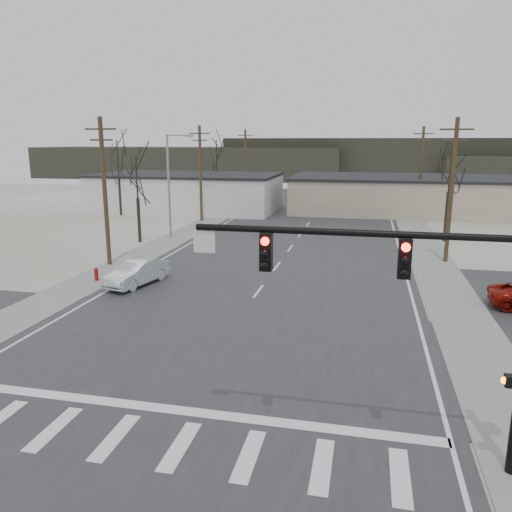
{
  "coord_description": "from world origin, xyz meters",
  "views": [
    {
      "loc": [
        5.82,
        -18.72,
        8.45
      ],
      "look_at": [
        0.32,
        5.93,
        2.6
      ],
      "focal_mm": 35.0,
      "sensor_mm": 36.0,
      "label": 1
    }
  ],
  "objects_px": {
    "traffic_signal_mast": "(448,297)",
    "car_far_b": "(298,193)",
    "sedan_crossing": "(137,272)",
    "car_far_a": "(332,208)",
    "fire_hydrant": "(96,274)"
  },
  "relations": [
    {
      "from": "traffic_signal_mast",
      "to": "sedan_crossing",
      "type": "height_order",
      "value": "traffic_signal_mast"
    },
    {
      "from": "sedan_crossing",
      "to": "car_far_a",
      "type": "distance_m",
      "value": 33.19
    },
    {
      "from": "car_far_a",
      "to": "sedan_crossing",
      "type": "bearing_deg",
      "value": 96.27
    },
    {
      "from": "fire_hydrant",
      "to": "car_far_a",
      "type": "distance_m",
      "value": 33.88
    },
    {
      "from": "sedan_crossing",
      "to": "car_far_b",
      "type": "relative_size",
      "value": 1.1
    },
    {
      "from": "traffic_signal_mast",
      "to": "car_far_a",
      "type": "relative_size",
      "value": 1.8
    },
    {
      "from": "fire_hydrant",
      "to": "car_far_a",
      "type": "height_order",
      "value": "car_far_a"
    },
    {
      "from": "sedan_crossing",
      "to": "car_far_a",
      "type": "height_order",
      "value": "sedan_crossing"
    },
    {
      "from": "sedan_crossing",
      "to": "car_far_a",
      "type": "bearing_deg",
      "value": 87.33
    },
    {
      "from": "car_far_a",
      "to": "car_far_b",
      "type": "bearing_deg",
      "value": -47.22
    },
    {
      "from": "sedan_crossing",
      "to": "car_far_b",
      "type": "height_order",
      "value": "sedan_crossing"
    },
    {
      "from": "fire_hydrant",
      "to": "car_far_a",
      "type": "relative_size",
      "value": 0.17
    },
    {
      "from": "traffic_signal_mast",
      "to": "car_far_b",
      "type": "height_order",
      "value": "traffic_signal_mast"
    },
    {
      "from": "car_far_b",
      "to": "fire_hydrant",
      "type": "bearing_deg",
      "value": -76.17
    },
    {
      "from": "car_far_b",
      "to": "traffic_signal_mast",
      "type": "bearing_deg",
      "value": -58.49
    }
  ]
}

